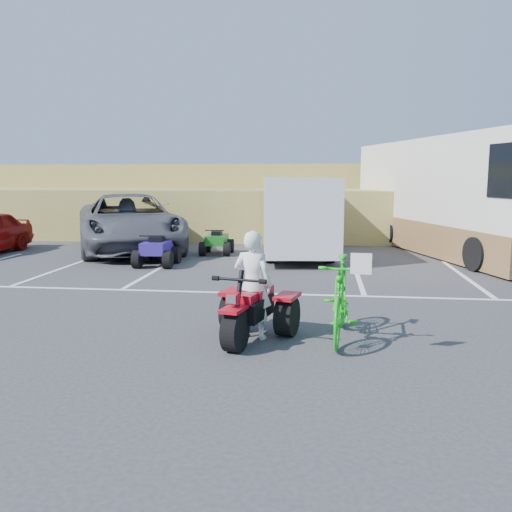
# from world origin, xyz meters

# --- Properties ---
(ground) EXTENTS (100.00, 100.00, 0.00)m
(ground) POSITION_xyz_m (0.00, 0.00, 0.00)
(ground) COLOR #323234
(ground) RESTS_ON ground
(parking_stripes) EXTENTS (28.00, 5.16, 0.01)m
(parking_stripes) POSITION_xyz_m (0.87, 4.07, 0.00)
(parking_stripes) COLOR white
(parking_stripes) RESTS_ON ground
(grass_embankment) EXTENTS (40.00, 8.50, 3.10)m
(grass_embankment) POSITION_xyz_m (0.00, 15.48, 1.42)
(grass_embankment) COLOR olive
(grass_embankment) RESTS_ON ground
(red_trike_atv) EXTENTS (1.60, 1.91, 1.08)m
(red_trike_atv) POSITION_xyz_m (0.68, -1.00, 0.00)
(red_trike_atv) COLOR #AC0918
(red_trike_atv) RESTS_ON ground
(rider) EXTENTS (0.70, 0.55, 1.71)m
(rider) POSITION_xyz_m (0.71, -0.85, 0.86)
(rider) COLOR white
(rider) RESTS_ON ground
(green_dirt_bike) EXTENTS (0.81, 2.21, 1.30)m
(green_dirt_bike) POSITION_xyz_m (2.08, -0.72, 0.65)
(green_dirt_bike) COLOR #14BF19
(green_dirt_bike) RESTS_ON ground
(grey_pickup) EXTENTS (5.87, 7.69, 1.94)m
(grey_pickup) POSITION_xyz_m (-4.83, 8.78, 0.97)
(grey_pickup) COLOR #4C4D54
(grey_pickup) RESTS_ON ground
(cargo_trailer) EXTENTS (2.71, 5.54, 2.49)m
(cargo_trailer) POSITION_xyz_m (0.99, 8.09, 1.35)
(cargo_trailer) COLOR silver
(cargo_trailer) RESTS_ON ground
(rv_motorhome) EXTENTS (5.50, 10.62, 3.71)m
(rv_motorhome) POSITION_xyz_m (6.05, 9.74, 1.61)
(rv_motorhome) COLOR silver
(rv_motorhome) RESTS_ON ground
(quad_atv_blue) EXTENTS (1.12, 1.48, 0.95)m
(quad_atv_blue) POSITION_xyz_m (-2.91, 5.76, 0.00)
(quad_atv_blue) COLOR navy
(quad_atv_blue) RESTS_ON ground
(quad_atv_green) EXTENTS (1.03, 1.35, 0.86)m
(quad_atv_green) POSITION_xyz_m (-1.66, 8.26, 0.00)
(quad_atv_green) COLOR #155E18
(quad_atv_green) RESTS_ON ground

